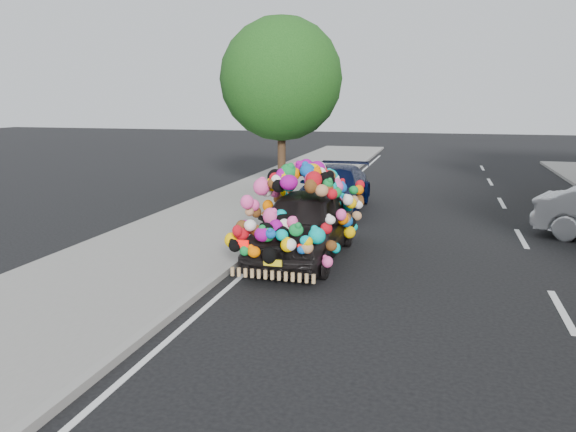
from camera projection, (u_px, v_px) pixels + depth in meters
name	position (u px, v px, depth m)	size (l,w,h in m)	color
ground	(341.00, 292.00, 9.95)	(100.00, 100.00, 0.00)	black
sidewalk	(125.00, 269.00, 11.05)	(4.00, 60.00, 0.12)	gray
kerb	(218.00, 277.00, 10.54)	(0.15, 60.00, 0.13)	gray
lane_markings	(562.00, 311.00, 9.02)	(6.00, 50.00, 0.01)	silver
tree_near_sidewalk	(281.00, 79.00, 19.09)	(4.20, 4.20, 6.13)	#332114
plush_art_car	(304.00, 209.00, 11.93)	(2.15, 4.46, 2.09)	black
navy_sedan	(334.00, 189.00, 17.09)	(1.88, 4.63, 1.34)	black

